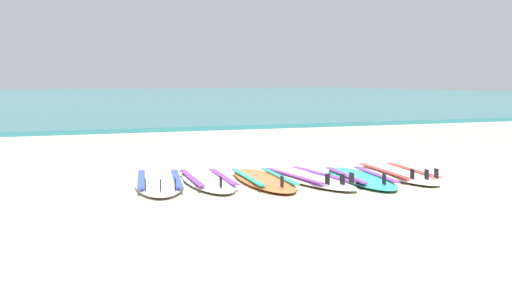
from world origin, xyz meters
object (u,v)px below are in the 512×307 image
at_px(surfboard_1, 207,180).
at_px(surfboard_3, 308,178).
at_px(surfboard_5, 398,173).
at_px(surfboard_0, 159,182).
at_px(surfboard_4, 360,178).
at_px(surfboard_2, 263,180).

distance_m(surfboard_1, surfboard_3, 1.15).
bearing_deg(surfboard_5, surfboard_1, 170.75).
xyz_separation_m(surfboard_0, surfboard_4, (2.20, -0.61, -0.00)).
relative_size(surfboard_1, surfboard_2, 0.98).
relative_size(surfboard_1, surfboard_3, 0.98).
distance_m(surfboard_4, surfboard_5, 0.64).
bearing_deg(surfboard_2, surfboard_0, 165.05).
bearing_deg(surfboard_3, surfboard_4, -22.06).
bearing_deg(surfboard_5, surfboard_3, 176.54).
height_order(surfboard_0, surfboard_1, same).
height_order(surfboard_1, surfboard_2, same).
height_order(surfboard_2, surfboard_4, same).
distance_m(surfboard_1, surfboard_5, 2.32).
xyz_separation_m(surfboard_2, surfboard_5, (1.70, -0.16, 0.00)).
distance_m(surfboard_2, surfboard_3, 0.53).
bearing_deg(surfboard_5, surfboard_0, 170.75).
relative_size(surfboard_3, surfboard_4, 1.02).
xyz_separation_m(surfboard_0, surfboard_3, (1.64, -0.39, 0.00)).
height_order(surfboard_1, surfboard_3, same).
xyz_separation_m(surfboard_4, surfboard_5, (0.62, 0.15, 0.00)).
bearing_deg(surfboard_4, surfboard_1, 162.47).
bearing_deg(surfboard_5, surfboard_4, -166.06).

